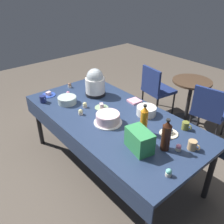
{
  "coord_description": "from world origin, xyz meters",
  "views": [
    {
      "loc": [
        1.73,
        -1.44,
        2.11
      ],
      "look_at": [
        0.0,
        0.0,
        0.8
      ],
      "focal_mm": 37.58,
      "sensor_mm": 36.0,
      "label": 1
    }
  ],
  "objects_px": {
    "cupcake_mint": "(68,94)",
    "soda_bottle_cola": "(166,136)",
    "cupcake_rose": "(70,85)",
    "soda_bottle_orange_juice": "(144,120)",
    "dessert_plate_cream": "(169,133)",
    "cupcake_vanilla": "(169,173)",
    "dessert_plate_cobalt": "(49,94)",
    "coffee_mug_tan": "(193,145)",
    "cupcake_cocoa": "(85,105)",
    "frosted_layer_cake": "(108,118)",
    "potluck_table": "(112,120)",
    "round_cafe_table": "(190,94)",
    "coffee_mug_olive": "(186,126)",
    "maroon_chair_right": "(209,109)",
    "slow_cooker": "(95,83)",
    "soda_carton": "(139,140)",
    "glass_salad_bowl": "(67,100)",
    "ceramic_snack_bowl": "(146,111)",
    "coffee_mug_navy": "(43,99)",
    "cupcake_berry": "(81,112)",
    "maroon_chair_left": "(156,88)",
    "dessert_plate_sage": "(102,107)"
  },
  "relations": [
    {
      "from": "cupcake_cocoa",
      "to": "coffee_mug_olive",
      "type": "xyz_separation_m",
      "value": [
        1.04,
        0.53,
        0.01
      ]
    },
    {
      "from": "potluck_table",
      "to": "frosted_layer_cake",
      "type": "distance_m",
      "value": 0.19
    },
    {
      "from": "dessert_plate_cream",
      "to": "soda_bottle_orange_juice",
      "type": "height_order",
      "value": "soda_bottle_orange_juice"
    },
    {
      "from": "potluck_table",
      "to": "coffee_mug_navy",
      "type": "height_order",
      "value": "coffee_mug_navy"
    },
    {
      "from": "potluck_table",
      "to": "coffee_mug_olive",
      "type": "relative_size",
      "value": 19.83
    },
    {
      "from": "cupcake_mint",
      "to": "soda_carton",
      "type": "bearing_deg",
      "value": -3.01
    },
    {
      "from": "soda_bottle_cola",
      "to": "coffee_mug_navy",
      "type": "xyz_separation_m",
      "value": [
        -1.55,
        -0.44,
        -0.1
      ]
    },
    {
      "from": "cupcake_vanilla",
      "to": "maroon_chair_right",
      "type": "height_order",
      "value": "maroon_chair_right"
    },
    {
      "from": "cupcake_cocoa",
      "to": "coffee_mug_tan",
      "type": "distance_m",
      "value": 1.31
    },
    {
      "from": "cupcake_rose",
      "to": "soda_carton",
      "type": "bearing_deg",
      "value": -8.33
    },
    {
      "from": "soda_bottle_cola",
      "to": "soda_carton",
      "type": "xyz_separation_m",
      "value": [
        -0.15,
        -0.18,
        -0.05
      ]
    },
    {
      "from": "coffee_mug_navy",
      "to": "maroon_chair_right",
      "type": "xyz_separation_m",
      "value": [
        1.21,
        1.87,
        -0.3
      ]
    },
    {
      "from": "dessert_plate_cobalt",
      "to": "coffee_mug_tan",
      "type": "distance_m",
      "value": 1.91
    },
    {
      "from": "cupcake_vanilla",
      "to": "soda_carton",
      "type": "distance_m",
      "value": 0.39
    },
    {
      "from": "cupcake_berry",
      "to": "slow_cooker",
      "type": "bearing_deg",
      "value": 125.07
    },
    {
      "from": "potluck_table",
      "to": "cupcake_cocoa",
      "type": "xyz_separation_m",
      "value": [
        -0.36,
        -0.12,
        0.09
      ]
    },
    {
      "from": "soda_bottle_cola",
      "to": "maroon_chair_left",
      "type": "bearing_deg",
      "value": 132.38
    },
    {
      "from": "cupcake_mint",
      "to": "soda_bottle_cola",
      "type": "relative_size",
      "value": 0.21
    },
    {
      "from": "cupcake_vanilla",
      "to": "dessert_plate_cream",
      "type": "bearing_deg",
      "value": 127.83
    },
    {
      "from": "cupcake_mint",
      "to": "cupcake_rose",
      "type": "xyz_separation_m",
      "value": [
        -0.23,
        0.16,
        0.0
      ]
    },
    {
      "from": "cupcake_mint",
      "to": "soda_bottle_cola",
      "type": "distance_m",
      "value": 1.51
    },
    {
      "from": "cupcake_rose",
      "to": "coffee_mug_olive",
      "type": "relative_size",
      "value": 0.61
    },
    {
      "from": "coffee_mug_olive",
      "to": "maroon_chair_right",
      "type": "distance_m",
      "value": 1.1
    },
    {
      "from": "potluck_table",
      "to": "dessert_plate_cobalt",
      "type": "height_order",
      "value": "dessert_plate_cobalt"
    },
    {
      "from": "cupcake_rose",
      "to": "soda_bottle_orange_juice",
      "type": "xyz_separation_m",
      "value": [
        1.43,
        -0.02,
        0.12
      ]
    },
    {
      "from": "cupcake_cocoa",
      "to": "cupcake_vanilla",
      "type": "xyz_separation_m",
      "value": [
        1.34,
        -0.12,
        0.0
      ]
    },
    {
      "from": "potluck_table",
      "to": "round_cafe_table",
      "type": "xyz_separation_m",
      "value": [
        -0.05,
        1.65,
        -0.19
      ]
    },
    {
      "from": "dessert_plate_cream",
      "to": "cupcake_vanilla",
      "type": "bearing_deg",
      "value": -52.17
    },
    {
      "from": "slow_cooker",
      "to": "dessert_plate_cream",
      "type": "xyz_separation_m",
      "value": [
        1.18,
        0.03,
        -0.16
      ]
    },
    {
      "from": "frosted_layer_cake",
      "to": "cupcake_vanilla",
      "type": "bearing_deg",
      "value": -7.51
    },
    {
      "from": "frosted_layer_cake",
      "to": "dessert_plate_cobalt",
      "type": "distance_m",
      "value": 1.04
    },
    {
      "from": "dessert_plate_sage",
      "to": "dessert_plate_cream",
      "type": "xyz_separation_m",
      "value": [
        0.85,
        0.19,
        -0.0
      ]
    },
    {
      "from": "soda_bottle_orange_juice",
      "to": "round_cafe_table",
      "type": "distance_m",
      "value": 1.75
    },
    {
      "from": "frosted_layer_cake",
      "to": "soda_bottle_orange_juice",
      "type": "distance_m",
      "value": 0.41
    },
    {
      "from": "cupcake_cocoa",
      "to": "frosted_layer_cake",
      "type": "bearing_deg",
      "value": -0.71
    },
    {
      "from": "cupcake_mint",
      "to": "coffee_mug_navy",
      "type": "bearing_deg",
      "value": -98.33
    },
    {
      "from": "cupcake_cocoa",
      "to": "cupcake_rose",
      "type": "relative_size",
      "value": 1.0
    },
    {
      "from": "slow_cooker",
      "to": "cupcake_vanilla",
      "type": "relative_size",
      "value": 5.32
    },
    {
      "from": "glass_salad_bowl",
      "to": "coffee_mug_navy",
      "type": "height_order",
      "value": "coffee_mug_navy"
    },
    {
      "from": "cupcake_berry",
      "to": "ceramic_snack_bowl",
      "type": "bearing_deg",
      "value": 50.36
    },
    {
      "from": "soda_bottle_cola",
      "to": "dessert_plate_cobalt",
      "type": "bearing_deg",
      "value": -170.03
    },
    {
      "from": "coffee_mug_tan",
      "to": "dessert_plate_cream",
      "type": "bearing_deg",
      "value": 173.65
    },
    {
      "from": "dessert_plate_cobalt",
      "to": "coffee_mug_olive",
      "type": "height_order",
      "value": "coffee_mug_olive"
    },
    {
      "from": "frosted_layer_cake",
      "to": "soda_bottle_cola",
      "type": "height_order",
      "value": "soda_bottle_cola"
    },
    {
      "from": "maroon_chair_left",
      "to": "coffee_mug_olive",
      "type": "bearing_deg",
      "value": -39.48
    },
    {
      "from": "glass_salad_bowl",
      "to": "ceramic_snack_bowl",
      "type": "bearing_deg",
      "value": 33.84
    },
    {
      "from": "glass_salad_bowl",
      "to": "cupcake_cocoa",
      "type": "relative_size",
      "value": 3.37
    },
    {
      "from": "maroon_chair_left",
      "to": "soda_bottle_orange_juice",
      "type": "bearing_deg",
      "value": -54.18
    },
    {
      "from": "cupcake_mint",
      "to": "dessert_plate_cream",
      "type": "bearing_deg",
      "value": 13.43
    },
    {
      "from": "frosted_layer_cake",
      "to": "coffee_mug_olive",
      "type": "height_order",
      "value": "frosted_layer_cake"
    }
  ]
}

